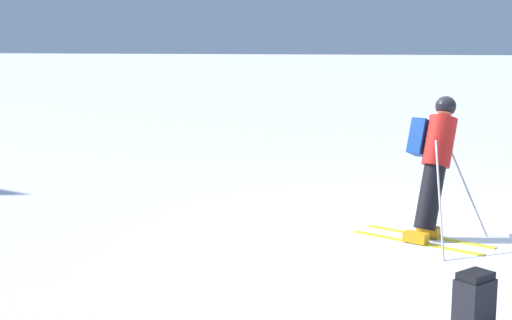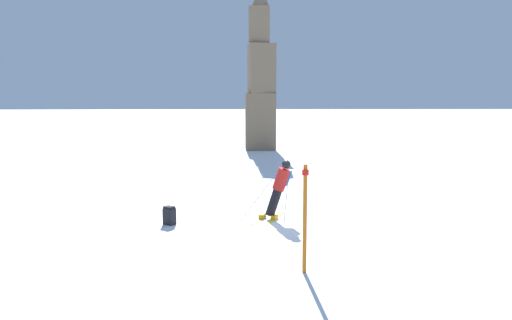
# 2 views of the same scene
# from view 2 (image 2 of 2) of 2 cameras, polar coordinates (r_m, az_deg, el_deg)

# --- Properties ---
(ground_plane) EXTENTS (300.00, 300.00, 0.00)m
(ground_plane) POSITION_cam_2_polar(r_m,az_deg,el_deg) (14.20, 3.84, -6.70)
(ground_plane) COLOR white
(skier) EXTENTS (1.49, 1.70, 1.74)m
(skier) POSITION_cam_2_polar(r_m,az_deg,el_deg) (13.88, 2.67, -3.02)
(skier) COLOR yellow
(skier) RESTS_ON ground
(rock_pillar) EXTENTS (1.97, 1.73, 10.64)m
(rock_pillar) POSITION_cam_2_polar(r_m,az_deg,el_deg) (33.09, 0.53, 8.89)
(rock_pillar) COLOR #7A664C
(rock_pillar) RESTS_ON ground
(spare_backpack) EXTENTS (0.37, 0.36, 0.50)m
(spare_backpack) POSITION_cam_2_polar(r_m,az_deg,el_deg) (13.67, -9.87, -6.27)
(spare_backpack) COLOR black
(spare_backpack) RESTS_ON ground
(trail_marker) EXTENTS (0.13, 0.13, 2.12)m
(trail_marker) POSITION_cam_2_polar(r_m,az_deg,el_deg) (9.66, 5.61, -6.19)
(trail_marker) COLOR orange
(trail_marker) RESTS_ON ground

